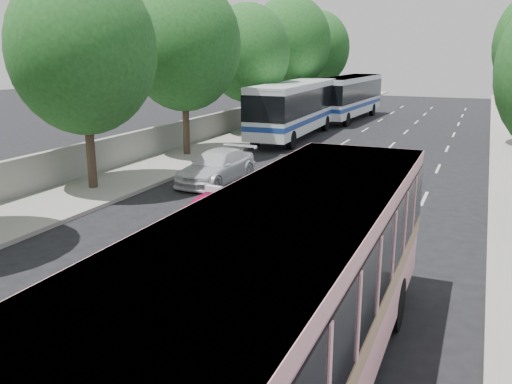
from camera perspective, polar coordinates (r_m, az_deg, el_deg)
The scene contains 14 objects.
ground at distance 13.98m, azimuth -5.01°, elevation -8.95°, with size 120.00×120.00×0.00m, color black.
sidewalk_left at distance 34.95m, azimuth -2.04°, elevation 5.58°, with size 4.00×90.00×0.15m, color #9E998E.
low_wall at distance 35.62m, azimuth -4.70°, elevation 7.05°, with size 0.30×90.00×1.50m, color #9E998E.
tree_left_b at distance 22.52m, azimuth -17.76°, elevation 14.58°, with size 5.70×5.70×8.88m.
tree_left_c at distance 29.20m, azimuth -7.58°, elevation 15.60°, with size 6.00×6.00×9.35m.
tree_left_d at distance 36.29m, azimuth -0.82°, elevation 14.74°, with size 5.52×5.52×8.60m.
tree_left_e at distance 43.71m, azimuth 3.69°, elevation 15.74°, with size 6.30×6.30×9.82m.
tree_left_f at distance 51.37m, azimuth 6.53°, elevation 15.04°, with size 5.88×5.88×9.16m.
pink_bus at distance 8.45m, azimuth 3.52°, elevation -9.61°, with size 2.74×10.68×3.41m.
pink_taxi at distance 16.83m, azimuth -4.40°, elevation -2.27°, with size 1.65×4.10×1.40m, color #DF1360.
white_pickup at distance 23.67m, azimuth -4.17°, elevation 2.68°, with size 1.93×4.75×1.38m, color silver.
tour_coach_front at distance 35.84m, azimuth 4.12°, elevation 9.14°, with size 2.90×12.05×3.59m.
tour_coach_rear at distance 46.04m, azimuth 9.74°, elevation 10.15°, with size 3.16×11.93×3.54m.
taxi_roof_sign at distance 16.62m, azimuth -4.46°, elevation 0.33°, with size 0.55×0.18×0.18m, color silver.
Camera 1 is at (6.08, -11.28, 5.59)m, focal length 38.00 mm.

